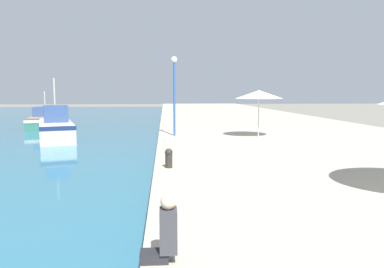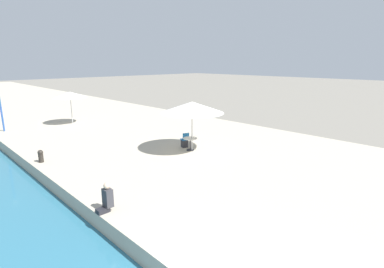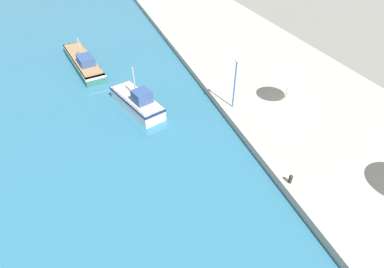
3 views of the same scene
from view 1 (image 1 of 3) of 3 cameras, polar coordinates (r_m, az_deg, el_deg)
quay_promenade at (r=38.47m, az=7.28°, el=2.08°), size 16.00×90.00×0.66m
fishing_boat_near at (r=26.24m, az=-20.04°, el=0.89°), size 3.93×6.64×4.08m
fishing_boat_mid at (r=37.41m, az=-21.45°, el=2.12°), size 4.02×10.54×3.23m
cafe_umbrella_white at (r=21.45m, az=10.17°, el=5.96°), size 2.67×2.67×2.64m
person_at_quay at (r=5.78m, az=-4.08°, el=-14.66°), size 0.56×0.36×1.03m
mooring_bollard at (r=12.60m, az=-3.56°, el=-3.59°), size 0.26×0.26×0.65m
lamppost at (r=21.72m, az=-2.73°, el=7.88°), size 0.36×0.36×4.56m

